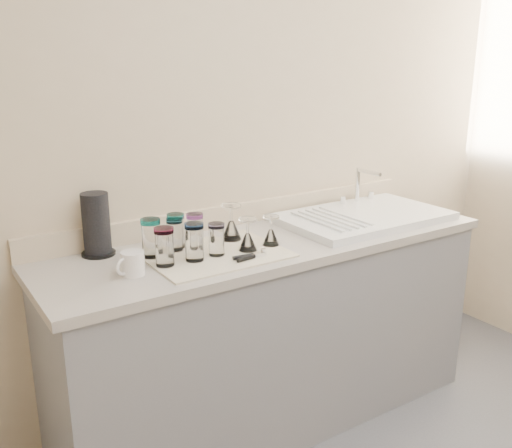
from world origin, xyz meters
TOP-DOWN VIEW (x-y plane):
  - counter_unit at (0.00, 1.20)m, footprint 2.06×0.62m
  - sink_unit at (0.55, 1.20)m, footprint 0.82×0.50m
  - dish_towel at (-0.31, 1.16)m, footprint 0.55×0.42m
  - tumbler_teal at (-0.54, 1.26)m, footprint 0.08×0.08m
  - tumbler_cyan at (-0.43, 1.28)m, footprint 0.07×0.07m
  - tumbler_purple at (-0.34, 1.27)m, footprint 0.07×0.07m
  - tumbler_magenta at (-0.54, 1.13)m, footprint 0.08×0.08m
  - tumbler_blue at (-0.42, 1.12)m, footprint 0.08×0.08m
  - tumbler_lavender at (-0.32, 1.13)m, footprint 0.07×0.07m
  - tumbler_extra at (-0.41, 1.30)m, footprint 0.07×0.07m
  - goblet_back_left at (-0.16, 1.27)m, footprint 0.09×0.09m
  - goblet_front_left at (-0.18, 1.11)m, footprint 0.08×0.08m
  - goblet_front_right at (-0.06, 1.12)m, footprint 0.07×0.07m
  - can_opener at (-0.23, 1.02)m, footprint 0.14×0.05m
  - white_mug at (-0.67, 1.13)m, footprint 0.13×0.11m
  - paper_towel_roll at (-0.71, 1.42)m, footprint 0.14×0.14m

SIDE VIEW (x-z plane):
  - counter_unit at x=0.00m, z-range 0.00..0.90m
  - dish_towel at x=-0.31m, z-range 0.90..0.91m
  - can_opener at x=-0.23m, z-range 0.91..0.93m
  - sink_unit at x=0.55m, z-range 0.81..1.03m
  - white_mug at x=-0.67m, z-range 0.90..0.99m
  - goblet_front_right at x=-0.06m, z-range 0.89..1.01m
  - goblet_front_left at x=-0.18m, z-range 0.89..1.02m
  - goblet_back_left at x=-0.16m, z-range 0.88..1.04m
  - tumbler_lavender at x=-0.32m, z-range 0.91..1.04m
  - tumbler_cyan at x=-0.43m, z-range 0.91..1.04m
  - tumbler_purple at x=-0.34m, z-range 0.91..1.05m
  - tumbler_extra at x=-0.41m, z-range 0.91..1.05m
  - tumbler_magenta at x=-0.54m, z-range 0.91..1.06m
  - tumbler_blue at x=-0.42m, z-range 0.91..1.06m
  - tumbler_teal at x=-0.54m, z-range 0.91..1.06m
  - paper_towel_roll at x=-0.71m, z-range 0.90..1.15m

